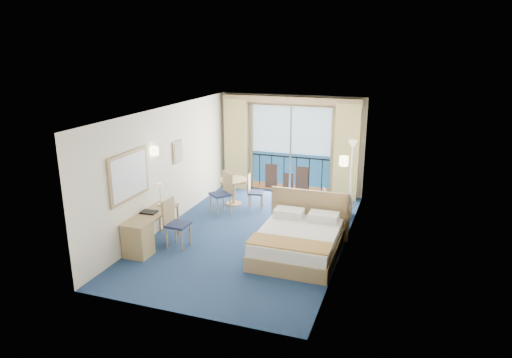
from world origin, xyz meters
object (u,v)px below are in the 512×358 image
at_px(round_table, 234,185).
at_px(armchair, 337,203).
at_px(nightstand, 340,219).
at_px(bed, 298,241).
at_px(table_chair_b, 223,190).
at_px(desk, 141,235).
at_px(table_chair_a, 253,190).
at_px(floor_lamp, 352,157).
at_px(desk_chair, 174,220).

bearing_deg(round_table, armchair, 0.73).
relative_size(nightstand, round_table, 0.70).
xyz_separation_m(bed, table_chair_b, (-2.32, 1.70, 0.28)).
relative_size(nightstand, desk, 0.35).
height_order(nightstand, table_chair_a, table_chair_a).
distance_m(bed, floor_lamp, 3.31).
distance_m(armchair, floor_lamp, 1.25).
xyz_separation_m(floor_lamp, desk, (-3.51, -4.06, -0.93)).
bearing_deg(desk_chair, armchair, -44.00).
distance_m(bed, desk, 3.10).
xyz_separation_m(bed, desk, (-2.95, -0.96, 0.09)).
distance_m(armchair, table_chair_b, 2.77).
bearing_deg(floor_lamp, round_table, -165.23).
height_order(armchair, desk_chair, desk_chair).
bearing_deg(nightstand, floor_lamp, 90.36).
height_order(nightstand, desk, desk).
xyz_separation_m(desk, table_chair_a, (1.21, 3.17, 0.11)).
bearing_deg(table_chair_b, armchair, 52.15).
xyz_separation_m(desk, table_chair_b, (0.63, 2.66, 0.19)).
bearing_deg(desk, round_table, 79.09).
relative_size(bed, round_table, 2.68).
bearing_deg(round_table, table_chair_a, -13.07).
height_order(bed, table_chair_a, bed).
distance_m(round_table, table_chair_b, 0.65).
distance_m(nightstand, desk_chair, 3.64).
distance_m(armchair, table_chair_a, 2.11).
distance_m(desk_chair, table_chair_a, 2.76).
bearing_deg(armchair, nightstand, 91.51).
distance_m(bed, table_chair_b, 2.88).
height_order(armchair, table_chair_b, table_chair_b).
relative_size(nightstand, desk_chair, 0.52).
bearing_deg(nightstand, table_chair_a, 162.62).
distance_m(nightstand, desk, 4.29).
xyz_separation_m(table_chair_a, table_chair_b, (-0.58, -0.52, 0.08)).
bearing_deg(nightstand, round_table, 163.47).
relative_size(nightstand, armchair, 0.76).
xyz_separation_m(desk, desk_chair, (0.45, 0.52, 0.18)).
bearing_deg(round_table, desk_chair, -93.82).
relative_size(armchair, round_table, 0.92).
bearing_deg(desk, floor_lamp, 49.20).
xyz_separation_m(armchair, table_chair_a, (-2.10, -0.17, 0.18)).
height_order(floor_lamp, desk, floor_lamp).
distance_m(desk_chair, table_chair_b, 2.14).
relative_size(bed, armchair, 2.91).
xyz_separation_m(floor_lamp, round_table, (-2.87, -0.76, -0.80)).
height_order(nightstand, armchair, armchair).
bearing_deg(table_chair_a, table_chair_b, 119.84).
xyz_separation_m(desk_chair, table_chair_a, (0.76, 2.65, -0.07)).
bearing_deg(desk_chair, nightstand, -56.42).
bearing_deg(nightstand, armchair, 103.24).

